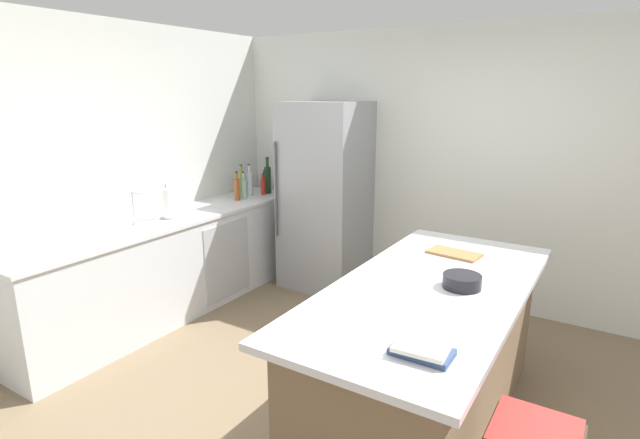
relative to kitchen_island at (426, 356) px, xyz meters
name	(u,v)px	position (x,y,z in m)	size (l,w,h in m)	color
ground_plane	(338,415)	(-0.49, -0.22, -0.47)	(7.20, 7.20, 0.00)	#7A664C
wall_rear	(458,168)	(-0.49, 2.03, 0.83)	(6.00, 0.10, 2.60)	silver
wall_left	(84,180)	(-2.94, -0.22, 0.83)	(0.10, 6.00, 2.60)	silver
counter_run_left	(174,264)	(-2.58, 0.35, -0.02)	(0.65, 3.10, 0.90)	silver
kitchen_island	(426,356)	(0.00, 0.00, 0.00)	(1.00, 2.20, 0.92)	#7A6047
refrigerator	(325,197)	(-1.72, 1.64, 0.49)	(0.79, 0.72, 1.91)	#93969B
sink_faucet	(134,207)	(-2.62, 0.02, 0.59)	(0.15, 0.05, 0.30)	silver
paper_towel_roll	(167,204)	(-2.57, 0.32, 0.57)	(0.14, 0.14, 0.31)	gray
syrup_bottle	(264,182)	(-2.62, 1.78, 0.53)	(0.07, 0.07, 0.23)	#5B3319
wine_bottle	(268,179)	(-2.50, 1.68, 0.60)	(0.07, 0.07, 0.40)	#19381E
hot_sauce_bottle	(263,186)	(-2.49, 1.59, 0.53)	(0.05, 0.05, 0.24)	red
soda_bottle	(250,183)	(-2.60, 1.50, 0.57)	(0.07, 0.07, 0.34)	silver
olive_oil_bottle	(241,183)	(-2.64, 1.40, 0.58)	(0.06, 0.06, 0.34)	olive
gin_bottle	(244,189)	(-2.53, 1.31, 0.55)	(0.07, 0.07, 0.29)	#8CB79E
vinegar_bottle	(237,189)	(-2.54, 1.22, 0.56)	(0.06, 0.06, 0.30)	#994C23
cookbook_stack	(422,350)	(0.23, -0.76, 0.48)	(0.26, 0.19, 0.05)	#334770
mixing_bowl	(462,281)	(0.16, 0.07, 0.50)	(0.22, 0.22, 0.08)	black
cutting_board	(454,253)	(-0.06, 0.62, 0.46)	(0.37, 0.23, 0.02)	#9E7042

